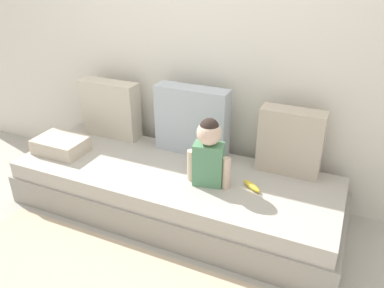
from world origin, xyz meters
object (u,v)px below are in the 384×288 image
Objects in this scene: throw_pillow_right at (290,142)px; couch at (174,191)px; throw_pillow_center at (192,121)px; banana at (252,186)px; throw_pillow_left at (111,109)px; toddler at (209,151)px; folded_blanket at (61,145)px.

couch is at bearing -156.49° from throw_pillow_right.
throw_pillow_center is 0.73m from banana.
toddler reaches higher than throw_pillow_left.
toddler is (0.30, -0.40, -0.01)m from throw_pillow_center.
couch is at bearing 6.45° from folded_blanket.
throw_pillow_right is at bearing 40.16° from toddler.
couch is at bearing -23.51° from throw_pillow_left.
throw_pillow_center is at bearing 151.19° from banana.
throw_pillow_center is (0.00, 0.34, 0.45)m from couch.
throw_pillow_left is (-0.77, 0.34, 0.43)m from couch.
throw_pillow_right is (1.54, 0.00, -0.00)m from throw_pillow_left.
banana is (0.30, 0.07, -0.24)m from toddler.
throw_pillow_right is 0.43m from banana.
couch is at bearing -90.00° from throw_pillow_center.
couch is at bearing -179.53° from banana.
throw_pillow_right is at bearing 0.00° from throw_pillow_left.
toddler reaches higher than folded_blanket.
banana is at bearing -13.54° from throw_pillow_left.
couch is 4.83× the size of throw_pillow_left.
throw_pillow_center is (0.77, 0.00, 0.03)m from throw_pillow_left.
throw_pillow_left is 1.54m from throw_pillow_right.
throw_pillow_center is 1.46× the size of folded_blanket.
throw_pillow_left reaches higher than throw_pillow_right.
banana is (0.60, 0.00, 0.20)m from couch.
throw_pillow_left reaches higher than folded_blanket.
toddler is (1.07, -0.40, 0.01)m from throw_pillow_left.
throw_pillow_left is at bearing 159.75° from toddler.
couch is 0.63m from banana.
banana is at bearing 12.33° from toddler.
throw_pillow_center reaches higher than throw_pillow_left.
toddler is (-0.47, -0.40, 0.02)m from throw_pillow_right.
throw_pillow_left is 0.88× the size of throw_pillow_center.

